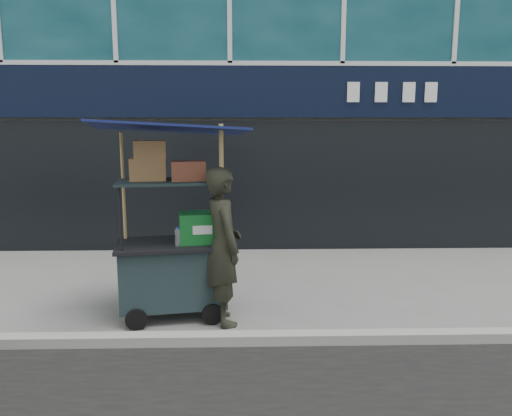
{
  "coord_description": "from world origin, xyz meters",
  "views": [
    {
      "loc": [
        0.22,
        -5.26,
        2.35
      ],
      "look_at": [
        0.39,
        1.2,
        1.25
      ],
      "focal_mm": 35.0,
      "sensor_mm": 36.0,
      "label": 1
    }
  ],
  "objects": [
    {
      "name": "ground",
      "position": [
        0.0,
        0.0,
        0.0
      ],
      "size": [
        80.0,
        80.0,
        0.0
      ],
      "primitive_type": "plane",
      "color": "slate",
      "rests_on": "ground"
    },
    {
      "name": "curb",
      "position": [
        0.0,
        -0.2,
        0.06
      ],
      "size": [
        80.0,
        0.18,
        0.12
      ],
      "primitive_type": "cube",
      "color": "gray",
      "rests_on": "ground"
    },
    {
      "name": "vendor_cart",
      "position": [
        -0.62,
        0.65,
        0.84
      ],
      "size": [
        1.95,
        1.5,
        2.4
      ],
      "rotation": [
        0.0,
        0.0,
        0.15
      ],
      "color": "#182729",
      "rests_on": "ground"
    },
    {
      "name": "vendor_man",
      "position": [
        -0.02,
        0.43,
        0.93
      ],
      "size": [
        0.66,
        0.79,
        1.86
      ],
      "primitive_type": "imported",
      "rotation": [
        0.0,
        0.0,
        1.93
      ],
      "color": "black",
      "rests_on": "ground"
    }
  ]
}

